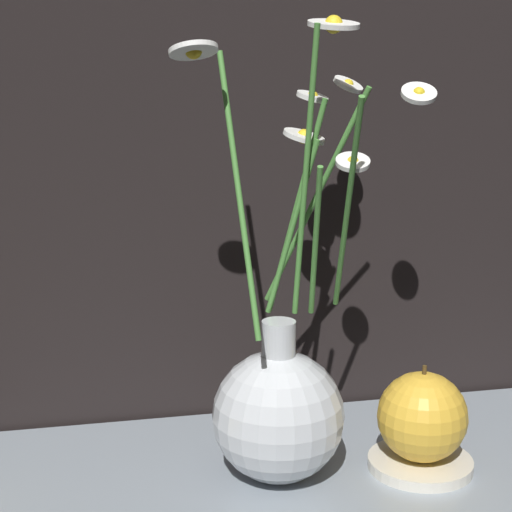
{
  "coord_description": "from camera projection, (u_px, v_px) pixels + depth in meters",
  "views": [
    {
      "loc": [
        -0.14,
        -0.7,
        0.39
      ],
      "look_at": [
        0.01,
        0.0,
        0.22
      ],
      "focal_mm": 60.0,
      "sensor_mm": 36.0,
      "label": 1
    }
  ],
  "objects": [
    {
      "name": "saucer_plate",
      "position": [
        420.0,
        463.0,
        0.8
      ],
      "size": [
        0.1,
        0.1,
        0.01
      ],
      "color": "silver",
      "rests_on": "shelf"
    },
    {
      "name": "ground_plane",
      "position": [
        247.0,
        492.0,
        0.78
      ],
      "size": [
        6.0,
        6.0,
        0.0
      ],
      "primitive_type": "plane",
      "color": "black"
    },
    {
      "name": "orange_fruit",
      "position": [
        422.0,
        417.0,
        0.79
      ],
      "size": [
        0.08,
        0.08,
        0.09
      ],
      "color": "gold",
      "rests_on": "saucer_plate"
    },
    {
      "name": "shelf",
      "position": [
        247.0,
        486.0,
        0.78
      ],
      "size": [
        0.8,
        0.31,
        0.01
      ],
      "color": "gray",
      "rests_on": "ground_plane"
    },
    {
      "name": "vase_with_flowers",
      "position": [
        280.0,
        404.0,
        0.77
      ],
      "size": [
        0.23,
        0.16,
        0.41
      ],
      "color": "silver",
      "rests_on": "shelf"
    }
  ]
}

